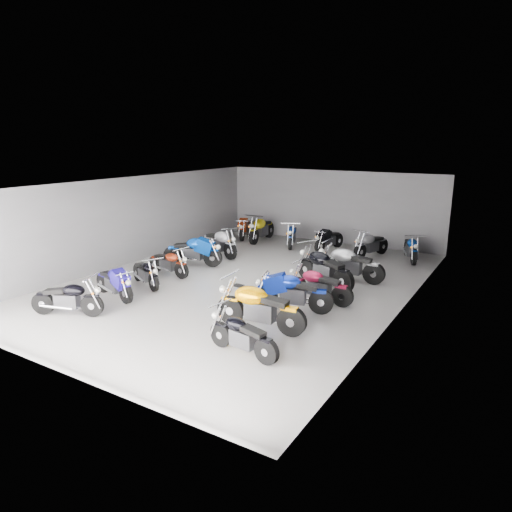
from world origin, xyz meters
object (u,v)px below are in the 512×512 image
object	(u,v)px
motorcycle_left_b	(114,282)
motorcycle_back_e	(371,245)
motorcycle_right_c	(292,292)
motorcycle_left_a	(68,298)
motorcycle_back_a	(245,227)
motorcycle_back_b	(261,229)
motorcycle_left_f	(219,243)
motorcycle_left_e	(193,251)
motorcycle_right_a	(242,335)
motorcycle_left_d	(168,263)
motorcycle_back_c	(292,235)
motorcycle_back_d	(329,239)
motorcycle_left_c	(146,273)
drain_grate	(238,285)
motorcycle_right_f	(349,264)
motorcycle_right_d	(319,286)
motorcycle_right_b	(259,307)
motorcycle_right_e	(324,268)
motorcycle_back_f	(411,248)

from	to	relation	value
motorcycle_left_b	motorcycle_back_e	world-z (taller)	motorcycle_back_e
motorcycle_right_c	motorcycle_left_a	bearing A→B (deg)	108.65
motorcycle_back_a	motorcycle_back_b	xyz separation A→B (m)	(1.01, -0.20, 0.07)
motorcycle_left_b	motorcycle_back_b	size ratio (longest dim) A/B	0.82
motorcycle_left_f	motorcycle_back_b	distance (m)	3.19
motorcycle_left_e	motorcycle_right_a	distance (m)	7.43
motorcycle_left_b	motorcycle_left_d	xyz separation A→B (m)	(-0.19, 2.55, -0.02)
motorcycle_right_c	motorcycle_left_d	bearing A→B (deg)	65.58
motorcycle_left_b	motorcycle_back_b	distance (m)	8.84
motorcycle_back_c	motorcycle_back_d	distance (m)	1.65
motorcycle_left_b	motorcycle_left_c	world-z (taller)	motorcycle_left_b
drain_grate	motorcycle_right_f	size ratio (longest dim) A/B	0.14
motorcycle_back_b	motorcycle_left_a	bearing A→B (deg)	85.80
motorcycle_right_a	motorcycle_back_a	distance (m)	12.01
motorcycle_back_d	motorcycle_back_e	size ratio (longest dim) A/B	0.96
drain_grate	motorcycle_back_a	xyz separation A→B (m)	(-3.71, 6.19, 0.49)
drain_grate	motorcycle_right_a	size ratio (longest dim) A/B	0.17
motorcycle_left_f	motorcycle_right_d	size ratio (longest dim) A/B	1.07
motorcycle_right_f	motorcycle_back_b	size ratio (longest dim) A/B	0.98
motorcycle_left_c	motorcycle_left_f	world-z (taller)	motorcycle_left_f
motorcycle_right_f	motorcycle_right_b	bearing A→B (deg)	174.88
motorcycle_left_a	motorcycle_left_c	world-z (taller)	motorcycle_left_a
motorcycle_left_d	motorcycle_right_d	xyz separation A→B (m)	(5.43, 0.26, 0.04)
motorcycle_right_d	motorcycle_back_a	distance (m)	9.00
motorcycle_right_e	motorcycle_back_d	xyz separation A→B (m)	(-1.71, 4.51, -0.10)
motorcycle_left_e	motorcycle_back_c	xyz separation A→B (m)	(1.67, 4.68, -0.04)
motorcycle_left_e	motorcycle_back_d	xyz separation A→B (m)	(3.31, 4.85, -0.07)
motorcycle_right_b	motorcycle_back_f	world-z (taller)	motorcycle_right_b
motorcycle_left_d	motorcycle_right_f	size ratio (longest dim) A/B	0.81
motorcycle_right_f	motorcycle_back_e	size ratio (longest dim) A/B	1.15
drain_grate	motorcycle_back_e	size ratio (longest dim) A/B	0.16
motorcycle_left_b	motorcycle_right_e	xyz separation A→B (m)	(4.77, 4.29, 0.10)
motorcycle_left_b	motorcycle_back_d	size ratio (longest dim) A/B	1.00
motorcycle_left_c	motorcycle_left_d	bearing A→B (deg)	-148.44
motorcycle_right_d	motorcycle_back_b	size ratio (longest dim) A/B	0.86
motorcycle_left_e	motorcycle_left_b	bearing A→B (deg)	-14.29
motorcycle_right_d	motorcycle_back_e	bearing A→B (deg)	5.60
motorcycle_right_a	motorcycle_right_d	distance (m)	3.92
motorcycle_right_d	motorcycle_back_a	xyz separation A→B (m)	(-6.50, 6.22, 0.01)
motorcycle_left_f	motorcycle_back_e	distance (m)	6.01
motorcycle_left_e	motorcycle_right_d	bearing A→B (deg)	60.17
motorcycle_left_b	motorcycle_right_e	world-z (taller)	motorcycle_right_e
motorcycle_back_a	motorcycle_left_c	bearing A→B (deg)	78.27
motorcycle_right_c	motorcycle_back_b	size ratio (longest dim) A/B	0.91
drain_grate	motorcycle_back_e	distance (m)	6.31
motorcycle_right_b	motorcycle_right_c	size ratio (longest dim) A/B	1.11
motorcycle_left_e	motorcycle_back_d	world-z (taller)	motorcycle_left_e
motorcycle_right_a	motorcycle_right_e	world-z (taller)	motorcycle_right_e
motorcycle_left_e	motorcycle_back_a	world-z (taller)	motorcycle_left_e
motorcycle_left_c	motorcycle_left_e	distance (m)	2.68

